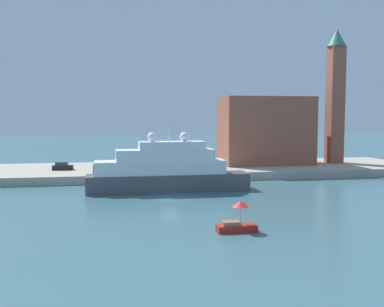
% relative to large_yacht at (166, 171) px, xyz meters
% --- Properties ---
extents(ground, '(400.00, 400.00, 0.00)m').
position_rel_large_yacht_xyz_m(ground, '(-0.33, -7.18, -3.19)').
color(ground, '#3D6670').
extents(quay_dock, '(110.00, 23.33, 1.49)m').
position_rel_large_yacht_xyz_m(quay_dock, '(-0.33, 20.48, -2.44)').
color(quay_dock, '#ADA38E').
rests_on(quay_dock, ground).
extents(large_yacht, '(25.40, 4.76, 11.41)m').
position_rel_large_yacht_xyz_m(large_yacht, '(0.00, 0.00, 0.00)').
color(large_yacht, '#4C4C51').
rests_on(large_yacht, ground).
extents(small_motorboat, '(4.10, 1.77, 3.19)m').
position_rel_large_yacht_xyz_m(small_motorboat, '(3.99, -26.22, -2.13)').
color(small_motorboat, '#B22319').
rests_on(small_motorboat, ground).
extents(harbor_building, '(18.88, 10.64, 14.25)m').
position_rel_large_yacht_xyz_m(harbor_building, '(24.25, 22.30, 5.43)').
color(harbor_building, '#93513D').
rests_on(harbor_building, quay_dock).
extents(bell_tower, '(4.03, 4.03, 28.82)m').
position_rel_large_yacht_xyz_m(bell_tower, '(39.85, 21.68, 13.74)').
color(bell_tower, '#93513D').
rests_on(bell_tower, quay_dock).
extents(parked_car, '(3.88, 1.85, 1.48)m').
position_rel_large_yacht_xyz_m(parked_car, '(-17.44, 18.96, -1.05)').
color(parked_car, black).
rests_on(parked_car, quay_dock).
extents(person_figure, '(0.36, 0.36, 1.71)m').
position_rel_large_yacht_xyz_m(person_figure, '(-11.42, 12.17, -0.90)').
color(person_figure, '#334C8C').
rests_on(person_figure, quay_dock).
extents(mooring_bollard, '(0.47, 0.47, 0.76)m').
position_rel_large_yacht_xyz_m(mooring_bollard, '(1.56, 10.53, -1.31)').
color(mooring_bollard, black).
rests_on(mooring_bollard, quay_dock).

